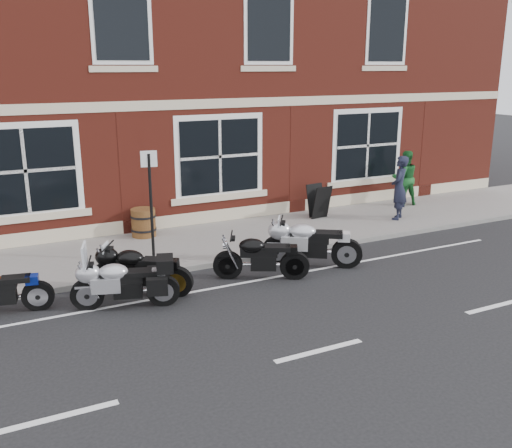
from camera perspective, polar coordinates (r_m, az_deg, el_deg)
The scene contains 13 objects.
ground at distance 11.72m, azimuth -1.64°, elevation -6.37°, with size 80.00×80.00×0.00m, color black.
sidewalk at distance 14.32m, azimuth -6.70°, elevation -2.09°, with size 30.00×3.00×0.12m, color slate.
kerb at distance 12.92m, azimuth -4.30°, elevation -4.00°, with size 30.00×0.16×0.12m, color slate.
pub_building at distance 20.94m, azimuth -14.71°, elevation 19.53°, with size 24.00×12.00×12.00m, color maroon.
moto_touring_silver at distance 10.89m, azimuth -13.29°, elevation -5.54°, with size 1.94×0.77×1.31m.
moto_sport_black at distance 11.46m, azimuth -11.56°, elevation -4.37°, with size 1.77×1.29×0.93m.
moto_sport_silver at distance 12.81m, azimuth 5.40°, elevation -1.75°, with size 1.95×1.36×1.01m.
moto_naked_black at distance 12.02m, azimuth 0.32°, elevation -3.13°, with size 1.86×1.07×0.92m.
pedestrian_left at distance 16.70m, azimuth 14.13°, elevation 3.53°, with size 0.67×0.44×1.83m, color black.
pedestrian_right at distance 18.54m, azimuth 14.64°, elevation 4.48°, with size 0.83×0.65×1.71m, color #195723.
a_board_sign at distance 16.56m, azimuth 6.29°, elevation 2.28°, with size 0.58×0.38×0.96m, color black, non-canonical shape.
barrel_planter at distance 14.94m, azimuth -11.18°, elevation 0.15°, with size 0.65×0.65×0.72m.
parking_sign at distance 12.71m, azimuth -10.48°, elevation 2.51°, with size 0.35×0.09×2.50m.
Camera 1 is at (-4.55, -9.88, 4.38)m, focal length 40.00 mm.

